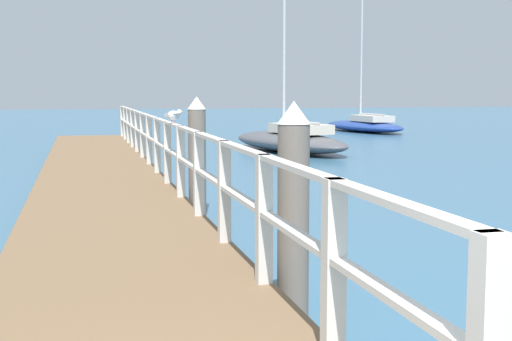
% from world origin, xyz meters
% --- Properties ---
extents(pier_deck, '(2.27, 24.34, 0.44)m').
position_xyz_m(pier_deck, '(0.00, 12.17, 0.22)').
color(pier_deck, brown).
rests_on(pier_deck, ground_plane).
extents(pier_railing, '(0.12, 22.86, 1.05)m').
position_xyz_m(pier_railing, '(1.06, 12.17, 1.08)').
color(pier_railing, beige).
rests_on(pier_railing, pier_deck).
extents(dock_piling_near, '(0.29, 0.29, 1.90)m').
position_xyz_m(dock_piling_near, '(1.44, 4.49, 0.96)').
color(dock_piling_near, '#6B6056').
rests_on(dock_piling_near, ground_plane).
extents(dock_piling_far, '(0.29, 0.29, 1.90)m').
position_xyz_m(dock_piling_far, '(1.44, 9.75, 0.96)').
color(dock_piling_far, '#6B6056').
rests_on(dock_piling_far, ground_plane).
extents(seagull_foreground, '(0.34, 0.40, 0.21)m').
position_xyz_m(seagull_foreground, '(1.06, 9.69, 1.62)').
color(seagull_foreground, white).
rests_on(seagull_foreground, pier_railing).
extents(boat_0, '(3.48, 6.55, 7.90)m').
position_xyz_m(boat_0, '(6.33, 21.03, 0.40)').
color(boat_0, '#4C4C51').
rests_on(boat_0, ground_plane).
extents(boat_3, '(2.89, 6.70, 6.57)m').
position_xyz_m(boat_3, '(13.26, 31.36, 0.33)').
color(boat_3, navy).
rests_on(boat_3, ground_plane).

